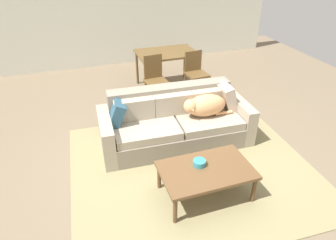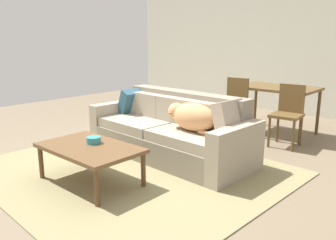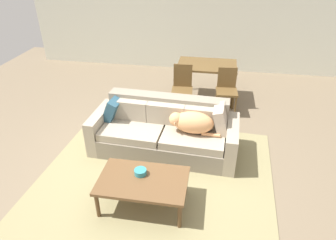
{
  "view_description": "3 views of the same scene",
  "coord_description": "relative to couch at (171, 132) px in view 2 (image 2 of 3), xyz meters",
  "views": [
    {
      "loc": [
        -1.27,
        -3.53,
        2.78
      ],
      "look_at": [
        -0.07,
        0.0,
        0.54
      ],
      "focal_mm": 32.62,
      "sensor_mm": 36.0,
      "label": 1
    },
    {
      "loc": [
        2.97,
        -3.03,
        1.5
      ],
      "look_at": [
        0.14,
        0.15,
        0.5
      ],
      "focal_mm": 36.54,
      "sensor_mm": 36.0,
      "label": 2
    },
    {
      "loc": [
        0.84,
        -3.74,
        2.93
      ],
      "look_at": [
        0.18,
        0.19,
        0.57
      ],
      "focal_mm": 32.3,
      "sensor_mm": 36.0,
      "label": 3
    }
  ],
  "objects": [
    {
      "name": "ground_plane",
      "position": [
        -0.12,
        -0.24,
        -0.32
      ],
      "size": [
        10.0,
        10.0,
        0.0
      ],
      "primitive_type": "plane",
      "color": "#77664F"
    },
    {
      "name": "throw_pillow_by_right_arm",
      "position": [
        0.87,
        0.01,
        0.31
      ],
      "size": [
        0.28,
        0.42,
        0.44
      ],
      "primitive_type": "cube",
      "rotation": [
        0.0,
        -0.27,
        -0.05
      ],
      "color": "#B4A28D",
      "rests_on": "couch"
    },
    {
      "name": "area_rug",
      "position": [
        -0.0,
        -0.72,
        -0.31
      ],
      "size": [
        3.42,
        3.05,
        0.01
      ],
      "primitive_type": "cube",
      "rotation": [
        0.0,
        0.0,
        -0.05
      ],
      "color": "#8D8359",
      "rests_on": "ground"
    },
    {
      "name": "bowl_on_coffee_table",
      "position": [
        -0.1,
        -1.16,
        0.13
      ],
      "size": [
        0.15,
        0.15,
        0.07
      ],
      "primitive_type": "cylinder",
      "color": "teal",
      "rests_on": "coffee_table"
    },
    {
      "name": "coffee_table",
      "position": [
        -0.05,
        -1.25,
        0.05
      ],
      "size": [
        1.1,
        0.69,
        0.41
      ],
      "color": "brown",
      "rests_on": "ground"
    },
    {
      "name": "back_partition",
      "position": [
        -0.12,
        3.76,
        1.03
      ],
      "size": [
        8.0,
        0.12,
        2.7
      ],
      "primitive_type": "cube",
      "color": "silver",
      "rests_on": "ground"
    },
    {
      "name": "dining_chair_near_left",
      "position": [
        0.11,
        1.38,
        0.19
      ],
      "size": [
        0.43,
        0.43,
        0.92
      ],
      "rotation": [
        0.0,
        0.0,
        0.08
      ],
      "color": "brown",
      "rests_on": "ground"
    },
    {
      "name": "dining_chair_near_right",
      "position": [
        0.96,
        1.44,
        0.18
      ],
      "size": [
        0.43,
        0.43,
        0.88
      ],
      "rotation": [
        0.0,
        0.0,
        0.08
      ],
      "color": "brown",
      "rests_on": "ground"
    },
    {
      "name": "couch",
      "position": [
        0.0,
        0.0,
        0.0
      ],
      "size": [
        2.32,
        1.02,
        0.83
      ],
      "rotation": [
        0.0,
        0.0,
        -0.05
      ],
      "color": "gray",
      "rests_on": "ground"
    },
    {
      "name": "dining_table",
      "position": [
        0.54,
        1.98,
        0.37
      ],
      "size": [
        1.2,
        0.81,
        0.77
      ],
      "color": "brown",
      "rests_on": "ground"
    },
    {
      "name": "throw_pillow_by_left_arm",
      "position": [
        -0.86,
        0.1,
        0.29
      ],
      "size": [
        0.32,
        0.39,
        0.39
      ],
      "primitive_type": "cube",
      "rotation": [
        0.0,
        0.4,
        -0.12
      ],
      "color": "#2C5367",
      "rests_on": "couch"
    },
    {
      "name": "dog_on_left_cushion",
      "position": [
        0.43,
        -0.13,
        0.29
      ],
      "size": [
        0.77,
        0.35,
        0.33
      ],
      "rotation": [
        0.0,
        0.0,
        -0.05
      ],
      "color": "tan",
      "rests_on": "couch"
    }
  ]
}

